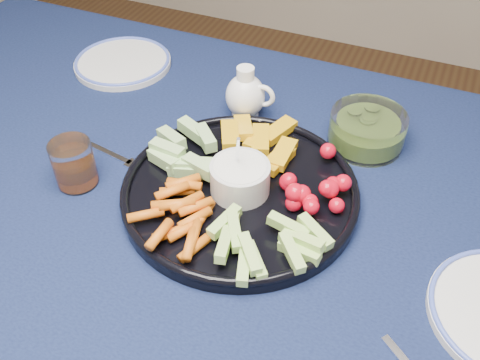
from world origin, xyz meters
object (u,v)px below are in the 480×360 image
at_px(dining_table, 218,269).
at_px(pickle_bowl, 367,131).
at_px(creamer_pitcher, 246,96).
at_px(juice_tumbler, 74,166).
at_px(crudite_platter, 238,187).
at_px(side_plate_extra, 123,62).

distance_m(dining_table, pickle_bowl, 0.35).
height_order(creamer_pitcher, juice_tumbler, creamer_pitcher).
xyz_separation_m(pickle_bowl, juice_tumbler, (-0.40, -0.28, 0.01)).
xyz_separation_m(creamer_pitcher, pickle_bowl, (0.22, 0.00, -0.02)).
bearing_deg(crudite_platter, creamer_pitcher, 109.65).
relative_size(crudite_platter, creamer_pitcher, 3.67).
bearing_deg(juice_tumbler, crudite_platter, 15.54).
distance_m(dining_table, juice_tumbler, 0.28).
bearing_deg(juice_tumbler, pickle_bowl, 34.75).
bearing_deg(dining_table, crudite_platter, 89.87).
bearing_deg(dining_table, side_plate_extra, 137.52).
bearing_deg(pickle_bowl, crudite_platter, -125.76).
relative_size(dining_table, crudite_platter, 4.49).
height_order(creamer_pitcher, side_plate_extra, creamer_pitcher).
distance_m(crudite_platter, creamer_pitcher, 0.22).
bearing_deg(creamer_pitcher, crudite_platter, -70.35).
relative_size(pickle_bowl, juice_tumbler, 1.67).
bearing_deg(pickle_bowl, dining_table, -117.44).
distance_m(crudite_platter, juice_tumbler, 0.26).
bearing_deg(creamer_pitcher, pickle_bowl, 1.11).
distance_m(creamer_pitcher, juice_tumbler, 0.33).
bearing_deg(juice_tumbler, side_plate_extra, 110.77).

